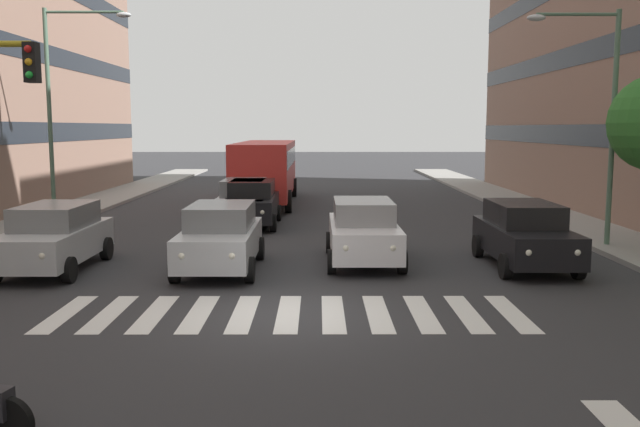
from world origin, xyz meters
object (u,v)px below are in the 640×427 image
Objects in this scene: street_lamp_right at (62,93)px; car_0 at (524,234)px; car_row2_0 at (252,203)px; car_1 at (363,231)px; car_row2_1 at (244,201)px; street_lamp_left at (599,103)px; car_3 at (54,237)px; bus_behind_traffic at (266,166)px; car_2 at (221,237)px.

car_0 is at bearing 152.51° from street_lamp_right.
car_0 is 1.00× the size of car_row2_0.
car_row2_1 is (4.12, -7.57, 0.00)m from car_1.
car_0 is at bearing 42.53° from street_lamp_left.
bus_behind_traffic reaches higher than car_3.
car_row2_1 is (0.32, -8.57, 0.00)m from car_2.
car_0 is 1.00× the size of car_3.
bus_behind_traffic reaches higher than car_2.
street_lamp_right is at bearing -16.03° from street_lamp_left.
car_3 is at bearing 11.29° from street_lamp_left.
street_lamp_left is (-15.33, -3.06, 3.56)m from car_3.
car_3 is at bearing -0.12° from car_2.
car_0 is 0.63× the size of street_lamp_left.
car_3 and car_row2_1 have the same top height.
car_1 is at bearing -173.10° from car_3.
car_1 is 0.63× the size of street_lamp_left.
car_2 is 8.02m from car_row2_0.
bus_behind_traffic is (0.04, -7.71, 0.97)m from car_row2_0.
car_0 and car_3 have the same top height.
car_row2_1 is 7.87m from street_lamp_right.
car_row2_0 is (-0.04, -8.02, 0.00)m from car_2.
car_1 is at bearing 118.12° from car_row2_0.
car_row2_0 is (3.75, -7.03, 0.00)m from car_1.
street_lamp_left reaches higher than car_0.
street_lamp_right reaches higher than car_3.
car_3 is (8.14, 0.98, 0.00)m from car_1.
car_1 is at bearing 146.18° from street_lamp_right.
car_1 and car_row2_0 have the same top height.
bus_behind_traffic is 1.49× the size of street_lamp_left.
street_lamp_right reaches higher than car_row2_1.
street_lamp_left is at bearing 130.96° from bus_behind_traffic.
car_0 is 4.31m from car_1.
car_row2_0 is 0.63× the size of street_lamp_left.
car_3 is 9.59m from street_lamp_right.
bus_behind_traffic is at bearing -49.04° from street_lamp_left.
car_1 is at bearing -165.34° from car_2.
street_lamp_right reaches higher than bus_behind_traffic.
car_0 is at bearing 135.74° from car_row2_1.
street_lamp_left reaches higher than car_1.
car_2 is 1.00× the size of car_row2_1.
car_3 is 1.00× the size of car_row2_0.
car_2 is 1.00× the size of car_row2_0.
car_1 is 8.20m from car_3.
car_row2_0 is at bearing -90.32° from car_2.
car_row2_0 is at bearing 178.13° from street_lamp_right.
street_lamp_left is (-10.95, 4.95, 3.56)m from car_row2_0.
street_lamp_right is (7.08, -0.23, 4.10)m from car_row2_0.
car_0 is 12.42m from car_3.
car_0 is 0.56× the size of street_lamp_right.
street_lamp_left reaches higher than car_row2_1.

